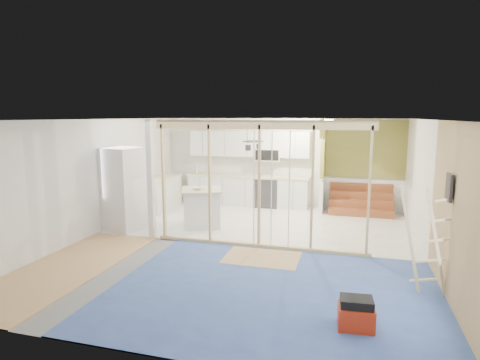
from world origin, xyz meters
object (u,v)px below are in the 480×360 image
(island, at_px, (202,208))
(toolbox, at_px, (356,314))
(ladder, at_px, (427,241))
(fridge, at_px, (124,189))

(island, bearing_deg, toolbox, -69.86)
(ladder, bearing_deg, island, 152.12)
(fridge, bearing_deg, ladder, -4.31)
(island, height_order, ladder, ladder)
(island, relative_size, ladder, 0.75)
(toolbox, xyz_separation_m, ladder, (0.99, 1.33, 0.64))
(fridge, bearing_deg, toolbox, -18.98)
(toolbox, relative_size, ladder, 0.29)
(fridge, relative_size, toolbox, 4.16)
(fridge, height_order, ladder, fridge)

